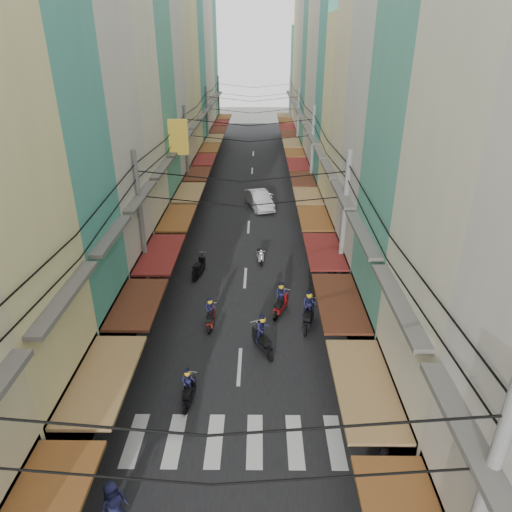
# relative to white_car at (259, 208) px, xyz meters

# --- Properties ---
(ground) EXTENTS (160.00, 160.00, 0.00)m
(ground) POSITION_rel_white_car_xyz_m (-0.80, -18.34, 0.00)
(ground) COLOR slate
(ground) RESTS_ON ground
(road) EXTENTS (10.00, 80.00, 0.02)m
(road) POSITION_rel_white_car_xyz_m (-0.80, 1.66, 0.01)
(road) COLOR black
(road) RESTS_ON ground
(sidewalk_left) EXTENTS (3.00, 80.00, 0.06)m
(sidewalk_left) POSITION_rel_white_car_xyz_m (-7.30, 1.66, 0.03)
(sidewalk_left) COLOR gray
(sidewalk_left) RESTS_ON ground
(sidewalk_right) EXTENTS (3.00, 80.00, 0.06)m
(sidewalk_right) POSITION_rel_white_car_xyz_m (5.70, 1.66, 0.03)
(sidewalk_right) COLOR gray
(sidewalk_right) RESTS_ON ground
(crosswalk) EXTENTS (7.55, 2.40, 0.01)m
(crosswalk) POSITION_rel_white_car_xyz_m (-0.80, -24.34, 0.03)
(crosswalk) COLOR silver
(crosswalk) RESTS_ON ground
(building_row_left) EXTENTS (7.80, 67.67, 23.70)m
(building_row_left) POSITION_rel_white_car_xyz_m (-8.72, -1.78, 9.78)
(building_row_left) COLOR beige
(building_row_left) RESTS_ON ground
(building_row_right) EXTENTS (7.80, 68.98, 22.59)m
(building_row_right) POSITION_rel_white_car_xyz_m (7.12, -1.90, 9.41)
(building_row_right) COLOR teal
(building_row_right) RESTS_ON ground
(utility_poles) EXTENTS (10.20, 66.13, 8.20)m
(utility_poles) POSITION_rel_white_car_xyz_m (-0.80, -3.33, 6.59)
(utility_poles) COLOR gray
(utility_poles) RESTS_ON ground
(white_car) EXTENTS (5.25, 3.26, 1.73)m
(white_car) POSITION_rel_white_car_xyz_m (0.00, 0.00, 0.00)
(white_car) COLOR #BDBCC1
(white_car) RESTS_ON ground
(bicycle) EXTENTS (1.84, 0.80, 1.23)m
(bicycle) POSITION_rel_white_car_xyz_m (6.70, -20.76, 0.00)
(bicycle) COLOR black
(bicycle) RESTS_ON ground
(moving_scooters) EXTENTS (6.40, 24.82, 1.99)m
(moving_scooters) POSITION_rel_white_car_xyz_m (-0.08, -15.54, 0.54)
(moving_scooters) COLOR black
(moving_scooters) RESTS_ON ground
(parked_scooters) EXTENTS (13.21, 15.72, 0.99)m
(parked_scooters) POSITION_rel_white_car_xyz_m (3.91, -21.59, 0.46)
(parked_scooters) COLOR black
(parked_scooters) RESTS_ON ground
(pedestrians) EXTENTS (11.75, 24.84, 2.21)m
(pedestrians) POSITION_rel_white_car_xyz_m (-4.65, -16.02, 1.03)
(pedestrians) COLOR black
(pedestrians) RESTS_ON ground
(market_umbrella) EXTENTS (2.04, 2.04, 2.16)m
(market_umbrella) POSITION_rel_white_car_xyz_m (6.40, -20.83, 1.90)
(market_umbrella) COLOR #B2B2B7
(market_umbrella) RESTS_ON ground
(traffic_sign) EXTENTS (0.10, 0.65, 2.95)m
(traffic_sign) POSITION_rel_white_car_xyz_m (4.72, -23.30, 2.15)
(traffic_sign) COLOR gray
(traffic_sign) RESTS_ON ground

